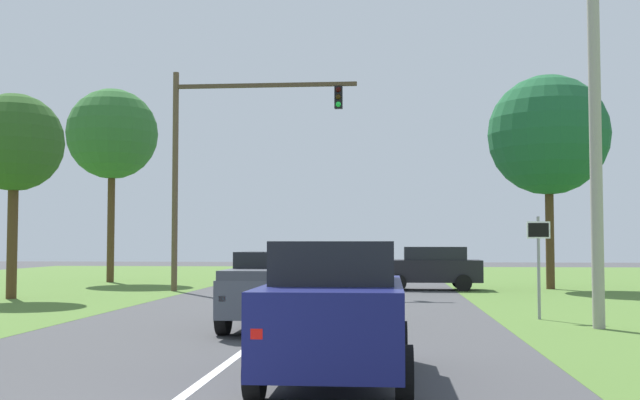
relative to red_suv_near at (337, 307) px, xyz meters
The scene contains 10 objects.
ground_plane 8.54m from the red_suv_near, 102.92° to the left, with size 120.00×120.00×0.00m, color #424244.
red_suv_near is the anchor object (origin of this frame).
pickup_truck_lead 7.05m from the red_suv_near, 104.50° to the left, with size 2.31×5.12×1.77m.
traffic_light 21.64m from the red_suv_near, 107.03° to the left, with size 7.56×0.40×8.97m.
keep_moving_sign 10.52m from the red_suv_near, 64.10° to the left, with size 0.60×0.09×2.65m.
oak_tree_right 24.83m from the red_suv_near, 71.82° to the left, with size 5.14×5.14×9.15m.
crossing_suv_far 22.10m from the red_suv_near, 83.60° to the left, with size 4.24×2.11×1.80m.
utility_pole_right 9.75m from the red_suv_near, 52.99° to the left, with size 0.28×0.28×8.56m, color #9E998E.
extra_tree_1 20.37m from the red_suv_near, 128.96° to the left, with size 3.47×3.47×7.27m.
extra_tree_2 30.70m from the red_suv_near, 115.86° to the left, with size 4.53×4.53×9.69m.
Camera 1 is at (2.66, -6.71, 1.98)m, focal length 44.48 mm.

